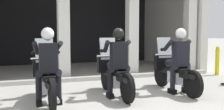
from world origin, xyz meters
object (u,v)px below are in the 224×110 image
at_px(motorcycle_left, 47,78).
at_px(bollard_kerbside, 217,61).
at_px(police_officer_center, 118,57).
at_px(police_officer_left, 48,59).
at_px(motorcycle_center, 114,74).
at_px(police_officer_right, 180,55).
at_px(motorcycle_right, 173,71).

relative_size(motorcycle_left, bollard_kerbside, 2.03).
height_order(police_officer_center, bollard_kerbside, police_officer_center).
height_order(motorcycle_left, police_officer_left, police_officer_left).
distance_m(motorcycle_center, police_officer_right, 1.66).
xyz_separation_m(motorcycle_left, bollard_kerbside, (5.92, 1.62, -0.00)).
bearing_deg(police_officer_center, bollard_kerbside, 18.42).
distance_m(police_officer_left, police_officer_right, 3.12).
bearing_deg(police_officer_center, police_officer_right, -7.78).
bearing_deg(police_officer_left, motorcycle_right, -3.41).
bearing_deg(bollard_kerbside, motorcycle_left, -164.72).
height_order(police_officer_left, motorcycle_right, police_officer_left).
bearing_deg(motorcycle_left, bollard_kerbside, 6.88).
relative_size(police_officer_left, police_officer_right, 1.00).
xyz_separation_m(police_officer_left, motorcycle_right, (3.12, 0.27, -0.44)).
distance_m(police_officer_left, police_officer_center, 1.56).
relative_size(police_officer_left, motorcycle_right, 0.78).
bearing_deg(police_officer_right, police_officer_left, 170.73).
bearing_deg(motorcycle_right, police_officer_left, 175.92).
bearing_deg(bollard_kerbside, motorcycle_right, -149.82).
bearing_deg(motorcycle_right, police_officer_center, 177.67).
distance_m(police_officer_center, bollard_kerbside, 4.75).
bearing_deg(police_officer_left, motorcycle_left, 81.34).
bearing_deg(bollard_kerbside, police_officer_right, -145.69).
xyz_separation_m(motorcycle_left, police_officer_left, (-0.00, -0.28, 0.44)).
relative_size(motorcycle_center, bollard_kerbside, 2.03).
bearing_deg(motorcycle_right, motorcycle_center, 167.30).
bearing_deg(motorcycle_center, bollard_kerbside, 15.18).
height_order(motorcycle_center, bollard_kerbside, motorcycle_center).
bearing_deg(motorcycle_center, police_officer_center, -94.41).
bearing_deg(police_officer_right, motorcycle_right, 80.67).
xyz_separation_m(police_officer_left, police_officer_center, (1.56, 0.09, 0.00)).
relative_size(motorcycle_left, motorcycle_right, 1.00).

